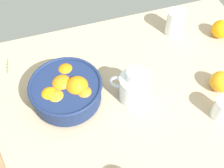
% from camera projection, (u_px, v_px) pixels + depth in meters
% --- Properties ---
extents(ground_plane, '(1.30, 0.84, 0.03)m').
position_uv_depth(ground_plane, '(117.00, 100.00, 1.09)').
color(ground_plane, tan).
extents(fruit_bowl, '(0.26, 0.26, 0.11)m').
position_uv_depth(fruit_bowl, '(66.00, 91.00, 1.03)').
color(fruit_bowl, navy).
rests_on(fruit_bowl, ground_plane).
extents(juice_pitcher, '(0.13, 0.11, 0.15)m').
position_uv_depth(juice_pitcher, '(134.00, 88.00, 1.04)').
color(juice_pitcher, white).
rests_on(juice_pitcher, ground_plane).
extents(juice_glass, '(0.07, 0.07, 0.08)m').
position_uv_depth(juice_glass, '(223.00, 109.00, 1.01)').
color(juice_glass, white).
rests_on(juice_glass, ground_plane).
extents(second_glass, '(0.08, 0.08, 0.11)m').
position_uv_depth(second_glass, '(175.00, 24.00, 1.25)').
color(second_glass, white).
rests_on(second_glass, ground_plane).
extents(loose_orange_3, '(0.08, 0.08, 0.08)m').
position_uv_depth(loose_orange_3, '(220.00, 82.00, 1.08)').
color(loose_orange_3, orange).
rests_on(loose_orange_3, ground_plane).
extents(loose_orange_4, '(0.08, 0.08, 0.08)m').
position_uv_depth(loose_orange_4, '(221.00, 29.00, 1.25)').
color(loose_orange_4, orange).
rests_on(loose_orange_4, ground_plane).
extents(herb_sprig_0, '(0.01, 0.08, 0.01)m').
position_uv_depth(herb_sprig_0, '(7.00, 66.00, 1.17)').
color(herb_sprig_0, '#46753D').
rests_on(herb_sprig_0, ground_plane).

